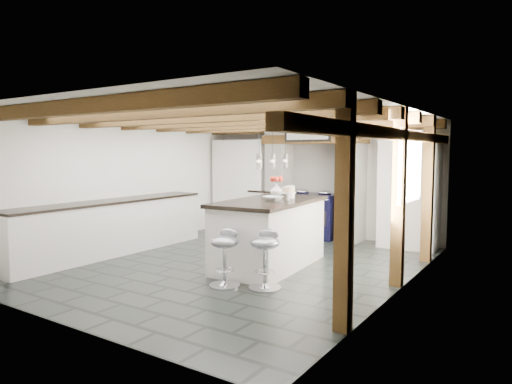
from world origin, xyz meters
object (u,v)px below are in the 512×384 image
Objects in this scene: range_cooker at (313,215)px; bar_stool_near at (265,252)px; kitchen_island at (270,232)px; bar_stool_far at (225,251)px.

bar_stool_near is at bearing -73.24° from range_cooker.
bar_stool_far is (0.06, -1.21, -0.05)m from kitchen_island.
bar_stool_near is (1.07, -3.54, 0.01)m from range_cooker.
range_cooker is 2.57m from kitchen_island.
bar_stool_near reaches higher than bar_stool_far.
range_cooker is 1.33× the size of bar_stool_far.
range_cooker is at bearing 87.41° from bar_stool_far.
kitchen_island is at bearing -78.57° from range_cooker.
kitchen_island reaches higher than bar_stool_far.
range_cooker is at bearing 97.28° from kitchen_island.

